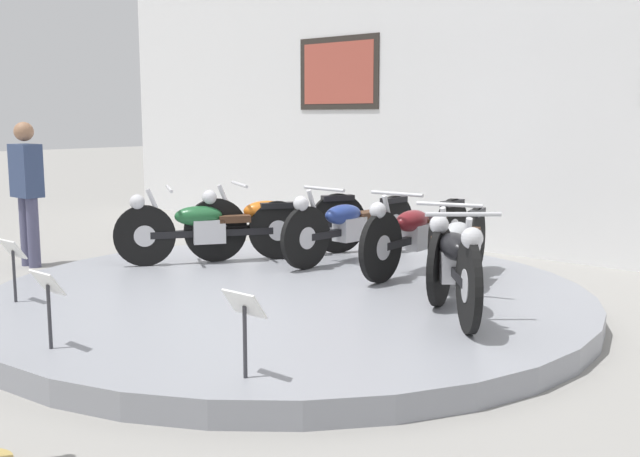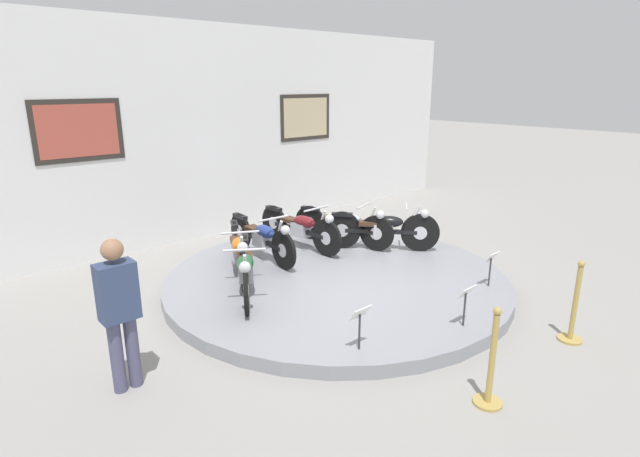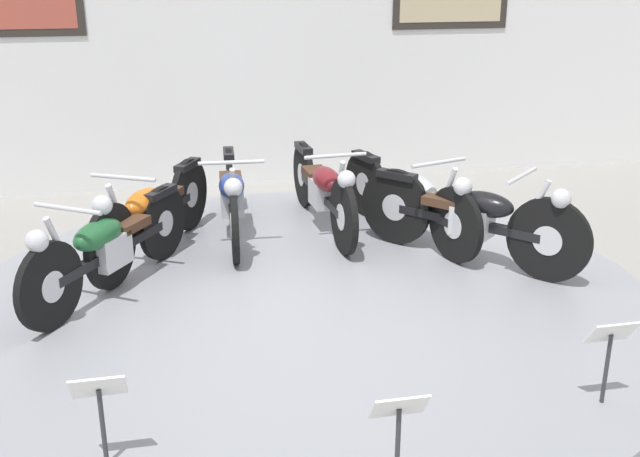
{
  "view_description": "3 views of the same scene",
  "coord_description": "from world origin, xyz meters",
  "px_view_note": "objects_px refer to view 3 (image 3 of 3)",
  "views": [
    {
      "loc": [
        4.35,
        -4.59,
        1.66
      ],
      "look_at": [
        0.27,
        0.1,
        0.72
      ],
      "focal_mm": 42.0,
      "sensor_mm": 36.0,
      "label": 1
    },
    {
      "loc": [
        -4.91,
        -5.15,
        2.99
      ],
      "look_at": [
        -0.22,
        0.13,
        0.92
      ],
      "focal_mm": 28.0,
      "sensor_mm": 36.0,
      "label": 2
    },
    {
      "loc": [
        -0.94,
        -4.99,
        2.5
      ],
      "look_at": [
        0.13,
        0.12,
        0.63
      ],
      "focal_mm": 42.0,
      "sensor_mm": 36.0,
      "label": 3
    }
  ],
  "objects_px": {
    "motorcycle_maroon": "(323,188)",
    "motorcycle_silver": "(410,197)",
    "motorcycle_green": "(108,245)",
    "motorcycle_blue": "(232,195)",
    "info_placard_front_centre": "(399,420)",
    "info_placard_front_right": "(610,344)",
    "info_placard_front_left": "(100,400)",
    "motorcycle_black": "(472,216)",
    "motorcycle_orange": "(151,212)"
  },
  "relations": [
    {
      "from": "motorcycle_silver",
      "to": "info_placard_front_left",
      "type": "xyz_separation_m",
      "value": [
        -2.44,
        -2.74,
        -0.01
      ]
    },
    {
      "from": "motorcycle_blue",
      "to": "motorcycle_maroon",
      "type": "height_order",
      "value": "motorcycle_maroon"
    },
    {
      "from": "motorcycle_maroon",
      "to": "info_placard_front_left",
      "type": "xyz_separation_m",
      "value": [
        -1.75,
        -3.13,
        -0.02
      ]
    },
    {
      "from": "motorcycle_green",
      "to": "motorcycle_blue",
      "type": "distance_m",
      "value": 1.44
    },
    {
      "from": "info_placard_front_left",
      "to": "motorcycle_blue",
      "type": "bearing_deg",
      "value": 73.52
    },
    {
      "from": "motorcycle_blue",
      "to": "info_placard_front_centre",
      "type": "bearing_deg",
      "value": -83.41
    },
    {
      "from": "motorcycle_blue",
      "to": "motorcycle_black",
      "type": "relative_size",
      "value": 1.27
    },
    {
      "from": "motorcycle_maroon",
      "to": "motorcycle_silver",
      "type": "bearing_deg",
      "value": -29.54
    },
    {
      "from": "motorcycle_black",
      "to": "info_placard_front_centre",
      "type": "bearing_deg",
      "value": -119.12
    },
    {
      "from": "motorcycle_orange",
      "to": "motorcycle_blue",
      "type": "xyz_separation_m",
      "value": [
        0.7,
        0.39,
        -0.01
      ]
    },
    {
      "from": "motorcycle_black",
      "to": "info_placard_front_centre",
      "type": "height_order",
      "value": "motorcycle_black"
    },
    {
      "from": "motorcycle_black",
      "to": "info_placard_front_centre",
      "type": "distance_m",
      "value": 2.92
    },
    {
      "from": "motorcycle_blue",
      "to": "motorcycle_maroon",
      "type": "xyz_separation_m",
      "value": [
        0.83,
        0.0,
        0.01
      ]
    },
    {
      "from": "motorcycle_blue",
      "to": "info_placard_front_left",
      "type": "xyz_separation_m",
      "value": [
        -0.93,
        -3.13,
        -0.01
      ]
    },
    {
      "from": "motorcycle_maroon",
      "to": "info_placard_front_centre",
      "type": "relative_size",
      "value": 3.88
    },
    {
      "from": "motorcycle_green",
      "to": "motorcycle_blue",
      "type": "height_order",
      "value": "motorcycle_blue"
    },
    {
      "from": "motorcycle_green",
      "to": "motorcycle_orange",
      "type": "relative_size",
      "value": 0.93
    },
    {
      "from": "motorcycle_green",
      "to": "motorcycle_black",
      "type": "relative_size",
      "value": 1.08
    },
    {
      "from": "motorcycle_maroon",
      "to": "info_placard_front_right",
      "type": "height_order",
      "value": "motorcycle_maroon"
    },
    {
      "from": "motorcycle_orange",
      "to": "motorcycle_black",
      "type": "relative_size",
      "value": 1.16
    },
    {
      "from": "motorcycle_silver",
      "to": "info_placard_front_right",
      "type": "bearing_deg",
      "value": -85.07
    },
    {
      "from": "motorcycle_maroon",
      "to": "motorcycle_black",
      "type": "distance_m",
      "value": 1.44
    },
    {
      "from": "info_placard_front_centre",
      "to": "info_placard_front_right",
      "type": "bearing_deg",
      "value": 18.49
    },
    {
      "from": "motorcycle_maroon",
      "to": "motorcycle_blue",
      "type": "bearing_deg",
      "value": -179.9
    },
    {
      "from": "motorcycle_orange",
      "to": "motorcycle_black",
      "type": "height_order",
      "value": "motorcycle_black"
    },
    {
      "from": "motorcycle_maroon",
      "to": "info_placard_front_right",
      "type": "xyz_separation_m",
      "value": [
        0.93,
        -3.13,
        -0.02
      ]
    },
    {
      "from": "motorcycle_maroon",
      "to": "motorcycle_black",
      "type": "xyz_separation_m",
      "value": [
        1.01,
        -1.03,
        0.01
      ]
    },
    {
      "from": "motorcycle_blue",
      "to": "motorcycle_maroon",
      "type": "bearing_deg",
      "value": 0.1
    },
    {
      "from": "motorcycle_orange",
      "to": "info_placard_front_right",
      "type": "bearing_deg",
      "value": -48.26
    },
    {
      "from": "motorcycle_green",
      "to": "motorcycle_blue",
      "type": "xyz_separation_m",
      "value": [
        1.0,
        1.03,
        0.0
      ]
    },
    {
      "from": "info_placard_front_left",
      "to": "info_placard_front_right",
      "type": "distance_m",
      "value": 2.68
    },
    {
      "from": "motorcycle_green",
      "to": "info_placard_front_right",
      "type": "relative_size",
      "value": 3.26
    },
    {
      "from": "motorcycle_green",
      "to": "info_placard_front_centre",
      "type": "bearing_deg",
      "value": -60.87
    },
    {
      "from": "info_placard_front_left",
      "to": "motorcycle_black",
      "type": "bearing_deg",
      "value": 37.29
    },
    {
      "from": "motorcycle_orange",
      "to": "info_placard_front_right",
      "type": "height_order",
      "value": "motorcycle_orange"
    },
    {
      "from": "motorcycle_green",
      "to": "motorcycle_blue",
      "type": "relative_size",
      "value": 0.85
    },
    {
      "from": "motorcycle_green",
      "to": "motorcycle_orange",
      "type": "distance_m",
      "value": 0.72
    },
    {
      "from": "motorcycle_blue",
      "to": "info_placard_front_centre",
      "type": "xyz_separation_m",
      "value": [
        0.41,
        -3.58,
        -0.01
      ]
    },
    {
      "from": "motorcycle_black",
      "to": "info_placard_front_right",
      "type": "distance_m",
      "value": 2.1
    },
    {
      "from": "motorcycle_silver",
      "to": "info_placard_front_centre",
      "type": "relative_size",
      "value": 3.71
    },
    {
      "from": "motorcycle_maroon",
      "to": "motorcycle_black",
      "type": "relative_size",
      "value": 1.29
    },
    {
      "from": "motorcycle_green",
      "to": "motorcycle_black",
      "type": "height_order",
      "value": "motorcycle_black"
    },
    {
      "from": "motorcycle_green",
      "to": "motorcycle_maroon",
      "type": "relative_size",
      "value": 0.84
    },
    {
      "from": "info_placard_front_centre",
      "to": "motorcycle_blue",
      "type": "bearing_deg",
      "value": 96.59
    },
    {
      "from": "motorcycle_silver",
      "to": "info_placard_front_left",
      "type": "bearing_deg",
      "value": -131.71
    },
    {
      "from": "info_placard_front_centre",
      "to": "info_placard_front_right",
      "type": "relative_size",
      "value": 1.0
    },
    {
      "from": "motorcycle_blue",
      "to": "motorcycle_black",
      "type": "xyz_separation_m",
      "value": [
        1.83,
        -1.03,
        0.02
      ]
    },
    {
      "from": "motorcycle_silver",
      "to": "motorcycle_black",
      "type": "xyz_separation_m",
      "value": [
        0.32,
        -0.64,
        0.01
      ]
    },
    {
      "from": "motorcycle_black",
      "to": "info_placard_front_left",
      "type": "height_order",
      "value": "motorcycle_black"
    },
    {
      "from": "info_placard_front_left",
      "to": "info_placard_front_right",
      "type": "height_order",
      "value": "same"
    }
  ]
}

